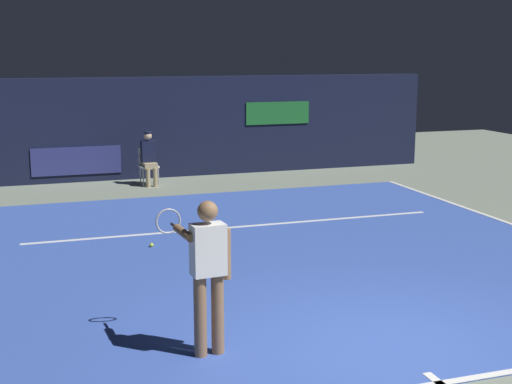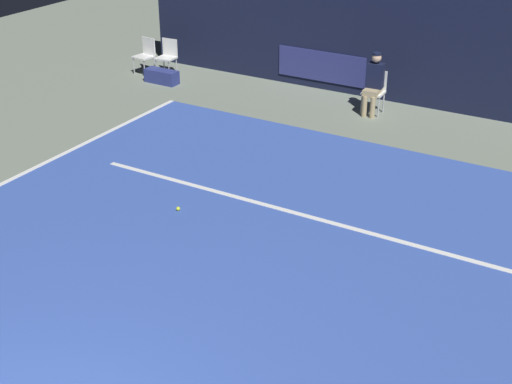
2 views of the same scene
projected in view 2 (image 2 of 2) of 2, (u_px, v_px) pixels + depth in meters
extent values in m
plane|color=gray|center=(247.00, 270.00, 9.85)|extent=(29.26, 29.26, 0.00)
cube|color=#3856B2|center=(247.00, 270.00, 9.85)|extent=(10.09, 10.14, 0.01)
cube|color=white|center=(305.00, 216.00, 11.21)|extent=(7.87, 0.10, 0.01)
cube|color=#141933|center=(432.00, 47.00, 15.18)|extent=(14.29, 0.30, 2.60)
cube|color=navy|center=(321.00, 66.00, 16.53)|extent=(2.20, 0.04, 0.70)
cube|color=white|center=(373.00, 93.00, 15.12)|extent=(0.46, 0.42, 0.04)
cube|color=white|center=(377.00, 80.00, 15.17)|extent=(0.42, 0.05, 0.42)
cylinder|color=#B2B2B7|center=(362.00, 104.00, 15.16)|extent=(0.03, 0.03, 0.46)
cylinder|color=#B2B2B7|center=(378.00, 107.00, 15.01)|extent=(0.03, 0.03, 0.46)
cylinder|color=#B2B2B7|center=(367.00, 99.00, 15.43)|extent=(0.03, 0.03, 0.46)
cylinder|color=#B2B2B7|center=(384.00, 102.00, 15.28)|extent=(0.03, 0.03, 0.46)
cube|color=tan|center=(372.00, 92.00, 15.04)|extent=(0.34, 0.42, 0.14)
cylinder|color=tan|center=(364.00, 106.00, 15.05)|extent=(0.11, 0.11, 0.46)
cylinder|color=tan|center=(373.00, 108.00, 14.98)|extent=(0.11, 0.11, 0.46)
cube|color=#141933|center=(375.00, 75.00, 14.98)|extent=(0.35, 0.24, 0.52)
sphere|color=#DBAD89|center=(377.00, 58.00, 14.81)|extent=(0.20, 0.20, 0.20)
cylinder|color=#141933|center=(377.00, 54.00, 14.77)|extent=(0.19, 0.19, 0.04)
cube|color=white|center=(166.00, 58.00, 17.49)|extent=(0.46, 0.42, 0.04)
cube|color=white|center=(170.00, 47.00, 17.55)|extent=(0.42, 0.05, 0.42)
cylinder|color=#B2B2B7|center=(156.00, 68.00, 17.53)|extent=(0.03, 0.03, 0.44)
cylinder|color=#B2B2B7|center=(169.00, 70.00, 17.38)|extent=(0.03, 0.03, 0.44)
cylinder|color=#B2B2B7|center=(164.00, 64.00, 17.80)|extent=(0.03, 0.03, 0.44)
cylinder|color=#B2B2B7|center=(177.00, 66.00, 17.65)|extent=(0.03, 0.03, 0.44)
cube|color=white|center=(143.00, 57.00, 17.60)|extent=(0.49, 0.46, 0.04)
cube|color=white|center=(149.00, 46.00, 17.64)|extent=(0.42, 0.09, 0.42)
cylinder|color=#B2B2B7|center=(134.00, 66.00, 17.68)|extent=(0.03, 0.03, 0.44)
cylinder|color=#B2B2B7|center=(144.00, 69.00, 17.48)|extent=(0.03, 0.03, 0.44)
cylinder|color=#B2B2B7|center=(144.00, 63.00, 17.92)|extent=(0.03, 0.03, 0.44)
cylinder|color=#B2B2B7|center=(154.00, 65.00, 17.71)|extent=(0.03, 0.03, 0.44)
sphere|color=#CCE033|center=(178.00, 209.00, 11.35)|extent=(0.07, 0.07, 0.07)
cube|color=navy|center=(162.00, 76.00, 17.11)|extent=(0.85, 0.33, 0.32)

